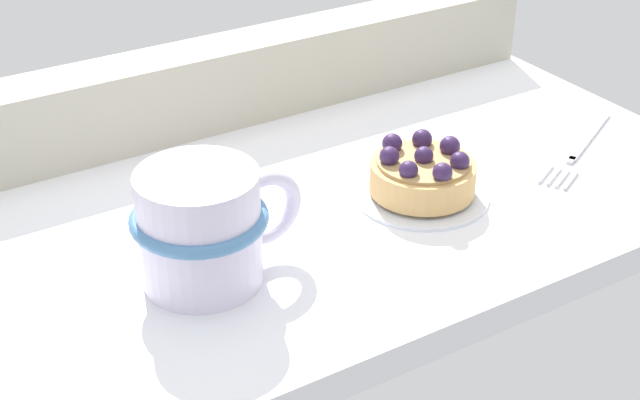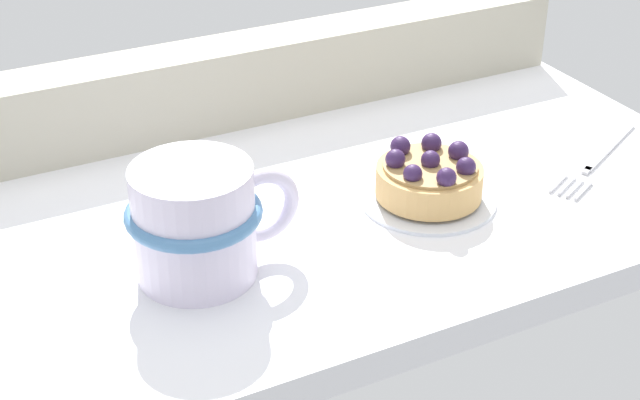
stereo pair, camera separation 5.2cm
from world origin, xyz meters
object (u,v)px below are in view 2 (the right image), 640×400
(dessert_fork, at_px, (598,158))
(dessert_plate, at_px, (428,198))
(raspberry_tart, at_px, (429,177))
(coffee_mug, at_px, (198,221))

(dessert_fork, bearing_deg, dessert_plate, 177.15)
(dessert_plate, relative_size, dessert_fork, 0.73)
(raspberry_tart, distance_m, coffee_mug, 0.20)
(dessert_plate, distance_m, dessert_fork, 0.17)
(raspberry_tart, xyz_separation_m, dessert_fork, (0.17, -0.01, -0.02))
(coffee_mug, bearing_deg, dessert_fork, 0.61)
(dessert_plate, relative_size, coffee_mug, 0.86)
(coffee_mug, bearing_deg, raspberry_tart, 3.63)
(dessert_plate, xyz_separation_m, coffee_mug, (-0.20, -0.01, 0.04))
(dessert_plate, height_order, coffee_mug, coffee_mug)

